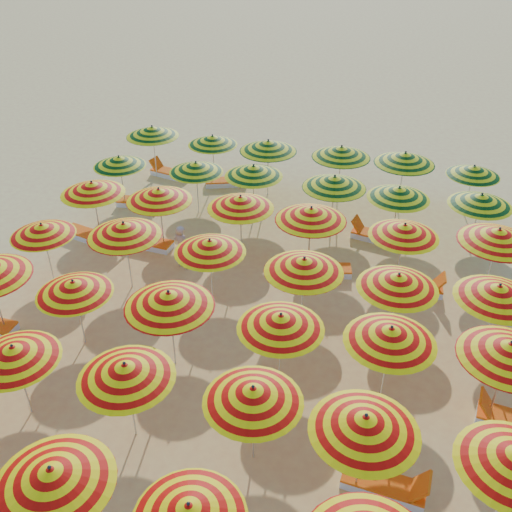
# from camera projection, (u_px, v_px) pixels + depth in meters

# --- Properties ---
(ground) EXTENTS (120.00, 120.00, 0.00)m
(ground) POSITION_uv_depth(u_px,v_px,m) (251.00, 310.00, 16.78)
(ground) COLOR #EBC968
(ground) RESTS_ON ground
(umbrella_2) EXTENTS (2.65, 2.65, 2.29)m
(umbrella_2) POSITION_uv_depth(u_px,v_px,m) (52.00, 476.00, 9.75)
(umbrella_2) COLOR silver
(umbrella_2) RESTS_ON ground
(umbrella_3) EXTENTS (2.16, 2.16, 2.09)m
(umbrella_3) POSITION_uv_depth(u_px,v_px,m) (189.00, 512.00, 9.39)
(umbrella_3) COLOR silver
(umbrella_3) RESTS_ON ground
(umbrella_7) EXTENTS (2.56, 2.56, 2.13)m
(umbrella_7) POSITION_uv_depth(u_px,v_px,m) (14.00, 353.00, 12.52)
(umbrella_7) COLOR silver
(umbrella_7) RESTS_ON ground
(umbrella_8) EXTENTS (2.78, 2.78, 2.22)m
(umbrella_8) POSITION_uv_depth(u_px,v_px,m) (126.00, 371.00, 11.94)
(umbrella_8) COLOR silver
(umbrella_8) RESTS_ON ground
(umbrella_9) EXTENTS (2.35, 2.35, 2.20)m
(umbrella_9) POSITION_uv_depth(u_px,v_px,m) (253.00, 395.00, 11.42)
(umbrella_9) COLOR silver
(umbrella_9) RESTS_ON ground
(umbrella_10) EXTENTS (2.58, 2.58, 2.28)m
(umbrella_10) POSITION_uv_depth(u_px,v_px,m) (365.00, 424.00, 10.71)
(umbrella_10) COLOR silver
(umbrella_10) RESTS_ON ground
(umbrella_13) EXTENTS (2.64, 2.64, 2.11)m
(umbrella_13) POSITION_uv_depth(u_px,v_px,m) (74.00, 287.00, 14.61)
(umbrella_13) COLOR silver
(umbrella_13) RESTS_ON ground
(umbrella_14) EXTENTS (2.97, 2.97, 2.37)m
(umbrella_14) POSITION_uv_depth(u_px,v_px,m) (169.00, 299.00, 13.80)
(umbrella_14) COLOR silver
(umbrella_14) RESTS_ON ground
(umbrella_15) EXTENTS (2.48, 2.48, 2.21)m
(umbrella_15) POSITION_uv_depth(u_px,v_px,m) (281.00, 322.00, 13.31)
(umbrella_15) COLOR silver
(umbrella_15) RESTS_ON ground
(umbrella_16) EXTENTS (2.14, 2.14, 2.26)m
(umbrella_16) POSITION_uv_depth(u_px,v_px,m) (391.00, 335.00, 12.86)
(umbrella_16) COLOR silver
(umbrella_16) RESTS_ON ground
(umbrella_17) EXTENTS (2.78, 2.78, 2.34)m
(umbrella_17) POSITION_uv_depth(u_px,v_px,m) (509.00, 351.00, 12.32)
(umbrella_17) COLOR silver
(umbrella_17) RESTS_ON ground
(umbrella_18) EXTENTS (2.58, 2.58, 2.07)m
(umbrella_18) POSITION_uv_depth(u_px,v_px,m) (42.00, 230.00, 17.11)
(umbrella_18) COLOR silver
(umbrella_18) RESTS_ON ground
(umbrella_19) EXTENTS (2.59, 2.59, 2.35)m
(umbrella_19) POSITION_uv_depth(u_px,v_px,m) (124.00, 229.00, 16.66)
(umbrella_19) COLOR silver
(umbrella_19) RESTS_ON ground
(umbrella_20) EXTENTS (2.32, 2.32, 2.19)m
(umbrella_20) POSITION_uv_depth(u_px,v_px,m) (210.00, 246.00, 16.15)
(umbrella_20) COLOR silver
(umbrella_20) RESTS_ON ground
(umbrella_21) EXTENTS (2.25, 2.25, 2.30)m
(umbrella_21) POSITION_uv_depth(u_px,v_px,m) (304.00, 265.00, 15.17)
(umbrella_21) COLOR silver
(umbrella_21) RESTS_ON ground
(umbrella_22) EXTENTS (2.51, 2.51, 2.25)m
(umbrella_22) POSITION_uv_depth(u_px,v_px,m) (398.00, 281.00, 14.62)
(umbrella_22) COLOR silver
(umbrella_22) RESTS_ON ground
(umbrella_23) EXTENTS (2.53, 2.53, 2.27)m
(umbrella_23) POSITION_uv_depth(u_px,v_px,m) (498.00, 292.00, 14.20)
(umbrella_23) COLOR silver
(umbrella_23) RESTS_ON ground
(umbrella_24) EXTENTS (2.65, 2.65, 2.29)m
(umbrella_24) POSITION_uv_depth(u_px,v_px,m) (92.00, 188.00, 19.06)
(umbrella_24) COLOR silver
(umbrella_24) RESTS_ON ground
(umbrella_25) EXTENTS (2.84, 2.84, 2.32)m
(umbrella_25) POSITION_uv_depth(u_px,v_px,m) (159.00, 195.00, 18.58)
(umbrella_25) COLOR silver
(umbrella_25) RESTS_ON ground
(umbrella_26) EXTENTS (2.28, 2.28, 2.30)m
(umbrella_26) POSITION_uv_depth(u_px,v_px,m) (241.00, 202.00, 18.18)
(umbrella_26) COLOR silver
(umbrella_26) RESTS_ON ground
(umbrella_27) EXTENTS (2.48, 2.48, 2.36)m
(umbrella_27) POSITION_uv_depth(u_px,v_px,m) (311.00, 214.00, 17.41)
(umbrella_27) COLOR silver
(umbrella_27) RESTS_ON ground
(umbrella_28) EXTENTS (2.46, 2.46, 2.22)m
(umbrella_28) POSITION_uv_depth(u_px,v_px,m) (404.00, 230.00, 16.84)
(umbrella_28) COLOR silver
(umbrella_28) RESTS_ON ground
(umbrella_29) EXTENTS (2.31, 2.31, 2.39)m
(umbrella_29) POSITION_uv_depth(u_px,v_px,m) (498.00, 236.00, 16.28)
(umbrella_29) COLOR silver
(umbrella_29) RESTS_ON ground
(umbrella_30) EXTENTS (2.32, 2.32, 2.09)m
(umbrella_30) POSITION_uv_depth(u_px,v_px,m) (119.00, 161.00, 21.33)
(umbrella_30) COLOR silver
(umbrella_30) RESTS_ON ground
(umbrella_31) EXTENTS (2.46, 2.46, 2.12)m
(umbrella_31) POSITION_uv_depth(u_px,v_px,m) (196.00, 167.00, 20.82)
(umbrella_31) COLOR silver
(umbrella_31) RESTS_ON ground
(umbrella_32) EXTENTS (2.18, 2.18, 2.23)m
(umbrella_32) POSITION_uv_depth(u_px,v_px,m) (254.00, 171.00, 20.33)
(umbrella_32) COLOR silver
(umbrella_32) RESTS_ON ground
(umbrella_33) EXTENTS (2.92, 2.92, 2.33)m
(umbrella_33) POSITION_uv_depth(u_px,v_px,m) (334.00, 182.00, 19.36)
(umbrella_33) COLOR silver
(umbrella_33) RESTS_ON ground
(umbrella_34) EXTENTS (2.10, 2.10, 2.22)m
(umbrella_34) POSITION_uv_depth(u_px,v_px,m) (399.00, 193.00, 18.89)
(umbrella_34) COLOR silver
(umbrella_34) RESTS_ON ground
(umbrella_35) EXTENTS (2.45, 2.45, 2.20)m
(umbrella_35) POSITION_uv_depth(u_px,v_px,m) (481.00, 200.00, 18.51)
(umbrella_35) COLOR silver
(umbrella_35) RESTS_ON ground
(umbrella_36) EXTENTS (2.66, 2.66, 2.31)m
(umbrella_36) POSITION_uv_depth(u_px,v_px,m) (152.00, 131.00, 23.41)
(umbrella_36) COLOR silver
(umbrella_36) RESTS_ON ground
(umbrella_37) EXTENTS (2.03, 2.03, 2.14)m
(umbrella_37) POSITION_uv_depth(u_px,v_px,m) (213.00, 140.00, 23.00)
(umbrella_37) COLOR silver
(umbrella_37) RESTS_ON ground
(umbrella_38) EXTENTS (2.75, 2.75, 2.37)m
(umbrella_38) POSITION_uv_depth(u_px,v_px,m) (268.00, 146.00, 21.96)
(umbrella_38) COLOR silver
(umbrella_38) RESTS_ON ground
(umbrella_39) EXTENTS (2.29, 2.29, 2.37)m
(umbrella_39) POSITION_uv_depth(u_px,v_px,m) (341.00, 152.00, 21.47)
(umbrella_39) COLOR silver
(umbrella_39) RESTS_ON ground
(umbrella_40) EXTENTS (2.63, 2.63, 2.38)m
(umbrella_40) POSITION_uv_depth(u_px,v_px,m) (405.00, 158.00, 20.95)
(umbrella_40) COLOR silver
(umbrella_40) RESTS_ON ground
(umbrella_41) EXTENTS (1.97, 1.97, 2.05)m
(umbrella_41) POSITION_uv_depth(u_px,v_px,m) (474.00, 171.00, 20.71)
(umbrella_41) COLOR silver
(umbrella_41) RESTS_ON ground
(lounger_4) EXTENTS (1.78, 0.72, 0.69)m
(lounger_4) POSITION_uv_depth(u_px,v_px,m) (386.00, 486.00, 11.71)
(lounger_4) COLOR white
(lounger_4) RESTS_ON ground
(lounger_7) EXTENTS (1.82, 0.97, 0.69)m
(lounger_7) POSITION_uv_depth(u_px,v_px,m) (87.00, 235.00, 20.13)
(lounger_7) COLOR white
(lounger_7) RESTS_ON ground
(lounger_8) EXTENTS (1.77, 0.71, 0.69)m
(lounger_8) POSITION_uv_depth(u_px,v_px,m) (147.00, 242.00, 19.69)
(lounger_8) COLOR white
(lounger_8) RESTS_ON ground
(lounger_9) EXTENTS (1.82, 0.97, 0.69)m
(lounger_9) POSITION_uv_depth(u_px,v_px,m) (323.00, 270.00, 18.29)
(lounger_9) COLOR white
(lounger_9) RESTS_ON ground
(lounger_10) EXTENTS (1.77, 0.71, 0.69)m
(lounger_10) POSITION_uv_depth(u_px,v_px,m) (415.00, 287.00, 17.49)
(lounger_10) COLOR white
(lounger_10) RESTS_ON ground
(lounger_11) EXTENTS (1.79, 0.80, 0.69)m
(lounger_11) POSITION_uv_depth(u_px,v_px,m) (140.00, 202.00, 22.22)
(lounger_11) COLOR white
(lounger_11) RESTS_ON ground
(lounger_12) EXTENTS (1.81, 0.90, 0.69)m
(lounger_12) POSITION_uv_depth(u_px,v_px,m) (375.00, 236.00, 20.07)
(lounger_12) COLOR white
(lounger_12) RESTS_ON ground
(lounger_13) EXTENTS (1.82, 0.95, 0.69)m
(lounger_13) POSITION_uv_depth(u_px,v_px,m) (169.00, 173.00, 24.46)
(lounger_13) COLOR white
(lounger_13) RESTS_ON ground
(lounger_14) EXTENTS (1.83, 1.16, 0.69)m
(lounger_14) POSITION_uv_depth(u_px,v_px,m) (227.00, 182.00, 23.73)
(lounger_14) COLOR white
(lounger_14) RESTS_ON ground
(beachgoer_a) EXTENTS (0.65, 0.51, 1.55)m
(beachgoer_a) POSITION_uv_depth(u_px,v_px,m) (182.00, 247.00, 18.27)
(beachgoer_a) COLOR tan
(beachgoer_a) RESTS_ON ground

